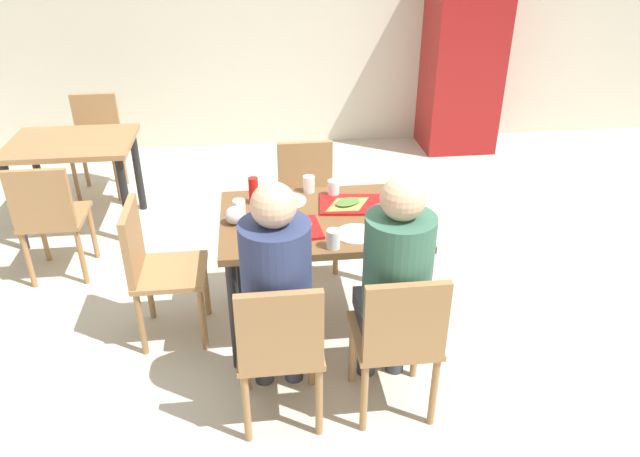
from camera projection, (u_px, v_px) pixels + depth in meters
ground_plane at (320, 323)px, 3.67m from camera, size 10.00×10.00×0.02m
back_wall at (281, 5)px, 5.78m from camera, size 10.00×0.10×2.80m
main_table at (320, 233)px, 3.36m from camera, size 1.11×0.80×0.73m
chair_near_left at (280, 345)px, 2.72m from camera, size 0.40×0.40×0.84m
chair_near_right at (399, 336)px, 2.78m from camera, size 0.40×0.40×0.84m
chair_far_side at (307, 195)px, 4.11m from camera, size 0.40×0.40×0.84m
chair_left_end at (154, 263)px, 3.33m from camera, size 0.40×0.40×0.84m
person_in_red at (276, 283)px, 2.72m from camera, size 0.32×0.42×1.25m
person_in_brown_jacket at (395, 275)px, 2.78m from camera, size 0.32×0.42×1.25m
tray_red_near at (287, 230)px, 3.17m from camera, size 0.38×0.29×0.02m
tray_red_far at (351, 204)px, 3.44m from camera, size 0.39×0.30×0.02m
paper_plate_center at (287, 201)px, 3.49m from camera, size 0.22×0.22×0.01m
paper_plate_near_edge at (356, 234)px, 3.14m from camera, size 0.22×0.22×0.01m
pizza_slice_a at (290, 229)px, 3.14m from camera, size 0.25×0.23×0.02m
pizza_slice_b at (348, 203)px, 3.42m from camera, size 0.27×0.23×0.02m
pizza_slice_c at (283, 201)px, 3.46m from camera, size 0.21×0.27×0.02m
plastic_cup_a at (309, 184)px, 3.59m from camera, size 0.07×0.07×0.10m
plastic_cup_b at (333, 239)px, 3.00m from camera, size 0.07×0.07×0.10m
plastic_cup_c at (239, 208)px, 3.30m from camera, size 0.07×0.07×0.10m
plastic_cup_d at (333, 188)px, 3.53m from camera, size 0.07×0.07×0.10m
soda_can at (403, 201)px, 3.35m from camera, size 0.07×0.07×0.12m
condiment_bottle at (254, 191)px, 3.43m from camera, size 0.06×0.06×0.16m
foil_bundle at (234, 215)px, 3.23m from camera, size 0.10×0.10×0.10m
drink_fridge at (463, 55)px, 5.87m from camera, size 0.70×0.60×1.90m
background_table at (73, 156)px, 4.45m from camera, size 0.90×0.70×0.73m
background_chair_near at (49, 214)px, 3.86m from camera, size 0.40×0.40×0.84m
background_chair_far at (97, 137)px, 5.14m from camera, size 0.40×0.40×0.84m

